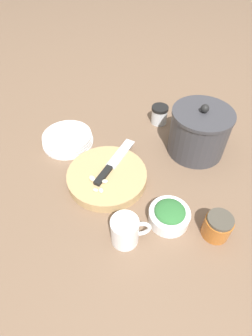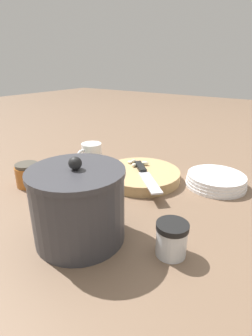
{
  "view_description": "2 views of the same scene",
  "coord_description": "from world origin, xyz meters",
  "px_view_note": "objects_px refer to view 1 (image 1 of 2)",
  "views": [
    {
      "loc": [
        0.52,
        -0.2,
        0.67
      ],
      "look_at": [
        -0.04,
        -0.04,
        0.04
      ],
      "focal_mm": 28.0,
      "sensor_mm": 36.0,
      "label": 1
    },
    {
      "loc": [
        -0.48,
        0.59,
        0.38
      ],
      "look_at": [
        -0.05,
        -0.02,
        0.07
      ],
      "focal_mm": 28.0,
      "sensor_mm": 36.0,
      "label": 2
    }
  ],
  "objects_px": {
    "spice_jar": "(159,115)",
    "stock_pot": "(199,132)",
    "coffee_mug": "(126,231)",
    "garlic_cloves": "(97,183)",
    "chef_knife": "(113,164)",
    "cutting_board": "(107,177)",
    "herb_bowl": "(169,215)",
    "plate_stack": "(68,139)",
    "honey_jar": "(217,226)"
  },
  "relations": [
    {
      "from": "chef_knife",
      "to": "herb_bowl",
      "type": "relative_size",
      "value": 1.59
    },
    {
      "from": "cutting_board",
      "to": "honey_jar",
      "type": "relative_size",
      "value": 3.43
    },
    {
      "from": "herb_bowl",
      "to": "garlic_cloves",
      "type": "bearing_deg",
      "value": -133.47
    },
    {
      "from": "cutting_board",
      "to": "honey_jar",
      "type": "bearing_deg",
      "value": 41.62
    },
    {
      "from": "stock_pot",
      "to": "cutting_board",
      "type": "bearing_deg",
      "value": -81.24
    },
    {
      "from": "coffee_mug",
      "to": "honey_jar",
      "type": "height_order",
      "value": "coffee_mug"
    },
    {
      "from": "spice_jar",
      "to": "stock_pot",
      "type": "distance_m",
      "value": 0.21
    },
    {
      "from": "plate_stack",
      "to": "stock_pot",
      "type": "height_order",
      "value": "stock_pot"
    },
    {
      "from": "garlic_cloves",
      "to": "stock_pot",
      "type": "bearing_deg",
      "value": 103.11
    },
    {
      "from": "garlic_cloves",
      "to": "stock_pot",
      "type": "distance_m",
      "value": 0.4
    },
    {
      "from": "chef_knife",
      "to": "herb_bowl",
      "type": "xyz_separation_m",
      "value": [
        0.24,
        0.11,
        -0.01
      ]
    },
    {
      "from": "cutting_board",
      "to": "herb_bowl",
      "type": "distance_m",
      "value": 0.24
    },
    {
      "from": "cutting_board",
      "to": "stock_pot",
      "type": "xyz_separation_m",
      "value": [
        -0.05,
        0.35,
        0.07
      ]
    },
    {
      "from": "coffee_mug",
      "to": "plate_stack",
      "type": "xyz_separation_m",
      "value": [
        -0.45,
        -0.1,
        -0.03
      ]
    },
    {
      "from": "honey_jar",
      "to": "herb_bowl",
      "type": "bearing_deg",
      "value": -124.1
    },
    {
      "from": "garlic_cloves",
      "to": "chef_knife",
      "type": "bearing_deg",
      "value": 135.71
    },
    {
      "from": "herb_bowl",
      "to": "spice_jar",
      "type": "relative_size",
      "value": 1.61
    },
    {
      "from": "herb_bowl",
      "to": "stock_pot",
      "type": "xyz_separation_m",
      "value": [
        -0.26,
        0.21,
        0.06
      ]
    },
    {
      "from": "spice_jar",
      "to": "coffee_mug",
      "type": "relative_size",
      "value": 0.68
    },
    {
      "from": "coffee_mug",
      "to": "honey_jar",
      "type": "bearing_deg",
      "value": 78.05
    },
    {
      "from": "cutting_board",
      "to": "garlic_cloves",
      "type": "height_order",
      "value": "garlic_cloves"
    },
    {
      "from": "herb_bowl",
      "to": "plate_stack",
      "type": "xyz_separation_m",
      "value": [
        -0.43,
        -0.24,
        -0.01
      ]
    },
    {
      "from": "plate_stack",
      "to": "garlic_cloves",
      "type": "bearing_deg",
      "value": 13.21
    },
    {
      "from": "herb_bowl",
      "to": "spice_jar",
      "type": "height_order",
      "value": "spice_jar"
    },
    {
      "from": "coffee_mug",
      "to": "garlic_cloves",
      "type": "bearing_deg",
      "value": -168.31
    },
    {
      "from": "plate_stack",
      "to": "honey_jar",
      "type": "bearing_deg",
      "value": 34.68
    },
    {
      "from": "herb_bowl",
      "to": "plate_stack",
      "type": "height_order",
      "value": "herb_bowl"
    },
    {
      "from": "coffee_mug",
      "to": "honey_jar",
      "type": "xyz_separation_m",
      "value": [
        0.05,
        0.25,
        -0.01
      ]
    },
    {
      "from": "coffee_mug",
      "to": "spice_jar",
      "type": "bearing_deg",
      "value": 149.44
    },
    {
      "from": "garlic_cloves",
      "to": "herb_bowl",
      "type": "xyz_separation_m",
      "value": [
        0.17,
        0.18,
        -0.01
      ]
    },
    {
      "from": "herb_bowl",
      "to": "spice_jar",
      "type": "bearing_deg",
      "value": 162.34
    },
    {
      "from": "stock_pot",
      "to": "spice_jar",
      "type": "bearing_deg",
      "value": -161.1
    },
    {
      "from": "chef_knife",
      "to": "spice_jar",
      "type": "relative_size",
      "value": 2.56
    },
    {
      "from": "chef_knife",
      "to": "garlic_cloves",
      "type": "bearing_deg",
      "value": -90.47
    },
    {
      "from": "garlic_cloves",
      "to": "honey_jar",
      "type": "relative_size",
      "value": 1.01
    },
    {
      "from": "spice_jar",
      "to": "stock_pot",
      "type": "bearing_deg",
      "value": 18.9
    },
    {
      "from": "honey_jar",
      "to": "coffee_mug",
      "type": "bearing_deg",
      "value": -101.95
    },
    {
      "from": "garlic_cloves",
      "to": "honey_jar",
      "type": "distance_m",
      "value": 0.37
    },
    {
      "from": "stock_pot",
      "to": "honey_jar",
      "type": "bearing_deg",
      "value": -16.92
    },
    {
      "from": "garlic_cloves",
      "to": "cutting_board",
      "type": "bearing_deg",
      "value": 132.95
    },
    {
      "from": "cutting_board",
      "to": "coffee_mug",
      "type": "distance_m",
      "value": 0.23
    },
    {
      "from": "chef_knife",
      "to": "coffee_mug",
      "type": "xyz_separation_m",
      "value": [
        0.26,
        -0.03,
        0.01
      ]
    },
    {
      "from": "garlic_cloves",
      "to": "coffee_mug",
      "type": "relative_size",
      "value": 0.7
    },
    {
      "from": "chef_knife",
      "to": "herb_bowl",
      "type": "distance_m",
      "value": 0.26
    },
    {
      "from": "herb_bowl",
      "to": "honey_jar",
      "type": "bearing_deg",
      "value": 55.9
    },
    {
      "from": "honey_jar",
      "to": "stock_pot",
      "type": "bearing_deg",
      "value": 163.08
    },
    {
      "from": "plate_stack",
      "to": "coffee_mug",
      "type": "bearing_deg",
      "value": 12.58
    },
    {
      "from": "honey_jar",
      "to": "stock_pot",
      "type": "height_order",
      "value": "stock_pot"
    },
    {
      "from": "plate_stack",
      "to": "stock_pot",
      "type": "distance_m",
      "value": 0.48
    },
    {
      "from": "herb_bowl",
      "to": "coffee_mug",
      "type": "relative_size",
      "value": 1.09
    }
  ]
}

